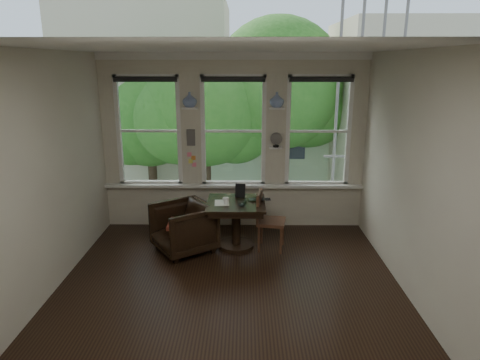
{
  "coord_description": "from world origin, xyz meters",
  "views": [
    {
      "loc": [
        0.2,
        -5.04,
        2.85
      ],
      "look_at": [
        0.13,
        0.9,
        1.2
      ],
      "focal_mm": 32.0,
      "sensor_mm": 36.0,
      "label": 1
    }
  ],
  "objects_px": {
    "mug": "(226,201)",
    "side_chair_right": "(271,221)",
    "laptop": "(260,201)",
    "table": "(236,225)",
    "armchair_left": "(183,228)"
  },
  "relations": [
    {
      "from": "table",
      "to": "laptop",
      "type": "bearing_deg",
      "value": 3.83
    },
    {
      "from": "laptop",
      "to": "mug",
      "type": "bearing_deg",
      "value": -171.24
    },
    {
      "from": "side_chair_right",
      "to": "table",
      "type": "bearing_deg",
      "value": 94.19
    },
    {
      "from": "table",
      "to": "armchair_left",
      "type": "xyz_separation_m",
      "value": [
        -0.81,
        -0.16,
        0.01
      ]
    },
    {
      "from": "mug",
      "to": "table",
      "type": "bearing_deg",
      "value": 28.94
    },
    {
      "from": "side_chair_right",
      "to": "laptop",
      "type": "height_order",
      "value": "side_chair_right"
    },
    {
      "from": "laptop",
      "to": "mug",
      "type": "relative_size",
      "value": 3.23
    },
    {
      "from": "armchair_left",
      "to": "side_chair_right",
      "type": "bearing_deg",
      "value": 59.87
    },
    {
      "from": "table",
      "to": "mug",
      "type": "height_order",
      "value": "mug"
    },
    {
      "from": "side_chair_right",
      "to": "mug",
      "type": "distance_m",
      "value": 0.78
    },
    {
      "from": "mug",
      "to": "side_chair_right",
      "type": "bearing_deg",
      "value": 2.66
    },
    {
      "from": "table",
      "to": "side_chair_right",
      "type": "height_order",
      "value": "side_chair_right"
    },
    {
      "from": "armchair_left",
      "to": "table",
      "type": "bearing_deg",
      "value": 66.54
    },
    {
      "from": "armchair_left",
      "to": "laptop",
      "type": "xyz_separation_m",
      "value": [
        1.18,
        0.18,
        0.38
      ]
    },
    {
      "from": "armchair_left",
      "to": "side_chair_right",
      "type": "height_order",
      "value": "side_chair_right"
    }
  ]
}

